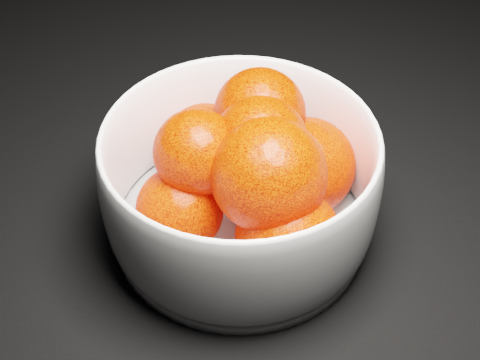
# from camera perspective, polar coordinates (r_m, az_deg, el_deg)

# --- Properties ---
(bowl) EXTENTS (0.23, 0.23, 0.11)m
(bowl) POSITION_cam_1_polar(r_m,az_deg,el_deg) (0.55, -0.00, -0.42)
(bowl) COLOR white
(bowl) RESTS_ON ground
(orange_pile) EXTENTS (0.18, 0.18, 0.13)m
(orange_pile) POSITION_cam_1_polar(r_m,az_deg,el_deg) (0.54, 1.18, 0.93)
(orange_pile) COLOR #FF2405
(orange_pile) RESTS_ON bowl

